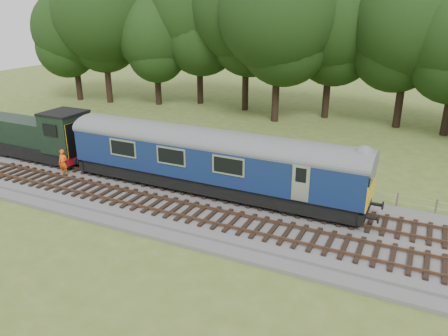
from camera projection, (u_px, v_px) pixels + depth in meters
The scene contains 9 objects.
ground at pixel (234, 213), 24.15m from camera, with size 120.00×120.00×0.00m, color #4B6324.
ballast at pixel (235, 211), 24.09m from camera, with size 70.00×7.00×0.35m, color #4C4C4F.
track_north at pixel (245, 197), 25.19m from camera, with size 67.20×2.40×0.21m.
track_south at pixel (222, 219), 22.66m from camera, with size 67.20×2.40×0.21m.
fence at pixel (264, 185), 27.95m from camera, with size 64.00×0.12×1.00m, color #6B6054, non-canonical shape.
tree_line at pixel (328, 123), 42.70m from camera, with size 70.00×8.00×18.00m, color black, non-canonical shape.
dmu_railcar at pixel (211, 156), 25.30m from camera, with size 18.05×2.86×3.88m.
shunter_loco at pixel (38, 137), 31.20m from camera, with size 8.92×2.60×3.38m.
worker at pixel (63, 163), 28.29m from camera, with size 0.64×0.42×1.76m, color #FD5A0D.
Camera 1 is at (8.93, -19.82, 10.84)m, focal length 35.00 mm.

